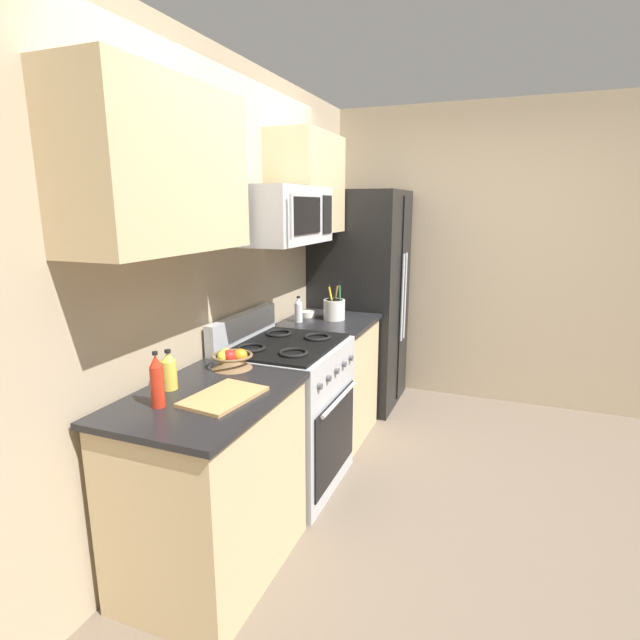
{
  "coord_description": "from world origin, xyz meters",
  "views": [
    {
      "loc": [
        -2.62,
        -0.56,
        1.74
      ],
      "look_at": [
        0.25,
        0.56,
        1.03
      ],
      "focal_mm": 27.77,
      "sensor_mm": 36.0,
      "label": 1
    }
  ],
  "objects_px": {
    "microwave": "(279,215)",
    "utensil_crock": "(334,309)",
    "apple_loose": "(228,359)",
    "bottle_oil": "(169,371)",
    "fruit_basket": "(232,359)",
    "cutting_board": "(224,397)",
    "refrigerator": "(360,299)",
    "range_oven": "(286,413)",
    "bottle_vinegar": "(299,310)",
    "bottle_hot_sauce": "(157,382)",
    "prep_bowl": "(308,314)"
  },
  "relations": [
    {
      "from": "bottle_oil",
      "to": "range_oven",
      "type": "bearing_deg",
      "value": -12.64
    },
    {
      "from": "refrigerator",
      "to": "utensil_crock",
      "type": "height_order",
      "value": "refrigerator"
    },
    {
      "from": "range_oven",
      "to": "fruit_basket",
      "type": "relative_size",
      "value": 5.03
    },
    {
      "from": "microwave",
      "to": "cutting_board",
      "type": "xyz_separation_m",
      "value": [
        -0.86,
        -0.13,
        -0.77
      ]
    },
    {
      "from": "fruit_basket",
      "to": "cutting_board",
      "type": "height_order",
      "value": "fruit_basket"
    },
    {
      "from": "microwave",
      "to": "bottle_hot_sauce",
      "type": "xyz_separation_m",
      "value": [
        -1.04,
        0.08,
        -0.67
      ]
    },
    {
      "from": "apple_loose",
      "to": "bottle_hot_sauce",
      "type": "xyz_separation_m",
      "value": [
        -0.57,
        -0.01,
        0.07
      ]
    },
    {
      "from": "microwave",
      "to": "apple_loose",
      "type": "relative_size",
      "value": 8.83
    },
    {
      "from": "utensil_crock",
      "to": "cutting_board",
      "type": "distance_m",
      "value": 1.65
    },
    {
      "from": "microwave",
      "to": "prep_bowl",
      "type": "distance_m",
      "value": 1.11
    },
    {
      "from": "fruit_basket",
      "to": "bottle_vinegar",
      "type": "bearing_deg",
      "value": 5.12
    },
    {
      "from": "refrigerator",
      "to": "prep_bowl",
      "type": "height_order",
      "value": "refrigerator"
    },
    {
      "from": "cutting_board",
      "to": "microwave",
      "type": "bearing_deg",
      "value": 8.68
    },
    {
      "from": "refrigerator",
      "to": "fruit_basket",
      "type": "distance_m",
      "value": 1.99
    },
    {
      "from": "bottle_hot_sauce",
      "to": "refrigerator",
      "type": "bearing_deg",
      "value": -2.7
    },
    {
      "from": "bottle_hot_sauce",
      "to": "utensil_crock",
      "type": "bearing_deg",
      "value": -4.27
    },
    {
      "from": "refrigerator",
      "to": "range_oven",
      "type": "bearing_deg",
      "value": 179.35
    },
    {
      "from": "apple_loose",
      "to": "utensil_crock",
      "type": "bearing_deg",
      "value": -6.49
    },
    {
      "from": "apple_loose",
      "to": "bottle_oil",
      "type": "height_order",
      "value": "bottle_oil"
    },
    {
      "from": "utensil_crock",
      "to": "bottle_oil",
      "type": "height_order",
      "value": "utensil_crock"
    },
    {
      "from": "microwave",
      "to": "utensil_crock",
      "type": "distance_m",
      "value": 1.05
    },
    {
      "from": "bottle_vinegar",
      "to": "bottle_hot_sauce",
      "type": "xyz_separation_m",
      "value": [
        -1.65,
        -0.08,
        0.03
      ]
    },
    {
      "from": "bottle_hot_sauce",
      "to": "apple_loose",
      "type": "bearing_deg",
      "value": 0.69
    },
    {
      "from": "bottle_oil",
      "to": "refrigerator",
      "type": "bearing_deg",
      "value": -5.03
    },
    {
      "from": "bottle_vinegar",
      "to": "microwave",
      "type": "bearing_deg",
      "value": -165.92
    },
    {
      "from": "microwave",
      "to": "cutting_board",
      "type": "bearing_deg",
      "value": -171.32
    },
    {
      "from": "range_oven",
      "to": "bottle_hot_sauce",
      "type": "xyz_separation_m",
      "value": [
        -1.04,
        0.1,
        0.55
      ]
    },
    {
      "from": "utensil_crock",
      "to": "bottle_hot_sauce",
      "type": "distance_m",
      "value": 1.83
    },
    {
      "from": "apple_loose",
      "to": "microwave",
      "type": "bearing_deg",
      "value": -9.89
    },
    {
      "from": "bottle_vinegar",
      "to": "prep_bowl",
      "type": "xyz_separation_m",
      "value": [
        0.18,
        0.0,
        -0.06
      ]
    },
    {
      "from": "fruit_basket",
      "to": "bottle_oil",
      "type": "bearing_deg",
      "value": 164.01
    },
    {
      "from": "apple_loose",
      "to": "cutting_board",
      "type": "bearing_deg",
      "value": -151.23
    },
    {
      "from": "microwave",
      "to": "bottle_vinegar",
      "type": "bearing_deg",
      "value": 14.08
    },
    {
      "from": "prep_bowl",
      "to": "refrigerator",
      "type": "bearing_deg",
      "value": -16.01
    },
    {
      "from": "range_oven",
      "to": "cutting_board",
      "type": "distance_m",
      "value": 0.97
    },
    {
      "from": "microwave",
      "to": "apple_loose",
      "type": "xyz_separation_m",
      "value": [
        -0.47,
        0.08,
        -0.74
      ]
    },
    {
      "from": "fruit_basket",
      "to": "bottle_vinegar",
      "type": "distance_m",
      "value": 1.1
    },
    {
      "from": "bottle_vinegar",
      "to": "bottle_oil",
      "type": "bearing_deg",
      "value": 179.68
    },
    {
      "from": "fruit_basket",
      "to": "utensil_crock",
      "type": "bearing_deg",
      "value": -5.31
    },
    {
      "from": "bottle_hot_sauce",
      "to": "bottle_vinegar",
      "type": "bearing_deg",
      "value": 2.75
    },
    {
      "from": "fruit_basket",
      "to": "cutting_board",
      "type": "bearing_deg",
      "value": -153.65
    },
    {
      "from": "cutting_board",
      "to": "refrigerator",
      "type": "bearing_deg",
      "value": 2.07
    },
    {
      "from": "bottle_vinegar",
      "to": "range_oven",
      "type": "bearing_deg",
      "value": -163.5
    },
    {
      "from": "range_oven",
      "to": "utensil_crock",
      "type": "height_order",
      "value": "utensil_crock"
    },
    {
      "from": "microwave",
      "to": "fruit_basket",
      "type": "distance_m",
      "value": 0.88
    },
    {
      "from": "microwave",
      "to": "cutting_board",
      "type": "height_order",
      "value": "microwave"
    },
    {
      "from": "apple_loose",
      "to": "prep_bowl",
      "type": "xyz_separation_m",
      "value": [
        1.27,
        0.08,
        -0.02
      ]
    },
    {
      "from": "microwave",
      "to": "prep_bowl",
      "type": "relative_size",
      "value": 6.39
    },
    {
      "from": "utensil_crock",
      "to": "cutting_board",
      "type": "xyz_separation_m",
      "value": [
        -1.65,
        -0.07,
        -0.07
      ]
    },
    {
      "from": "range_oven",
      "to": "cutting_board",
      "type": "height_order",
      "value": "range_oven"
    }
  ]
}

